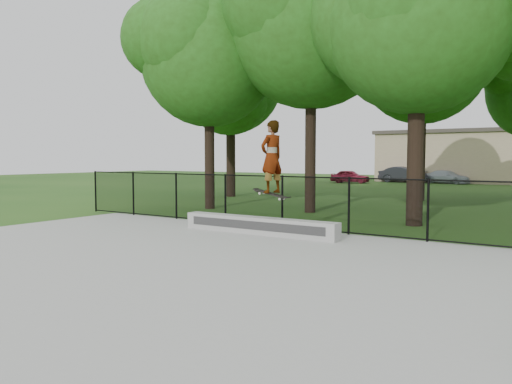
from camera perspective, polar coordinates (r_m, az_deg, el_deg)
ground at (r=9.59m, az=-15.40°, el=-8.58°), size 100.00×100.00×0.00m
concrete_slab at (r=9.59m, az=-15.40°, el=-8.41°), size 14.00×12.00×0.06m
grind_ledge at (r=13.08m, az=0.25°, el=-3.85°), size 4.53×0.40×0.44m
car_a at (r=40.72m, az=10.71°, el=1.76°), size 3.21×1.69×1.05m
car_b at (r=42.65m, az=16.53°, el=1.93°), size 3.66×1.65×1.30m
car_c at (r=41.89m, az=21.00°, el=1.61°), size 3.54×2.35×1.03m
skater_airborne at (r=12.71m, az=1.80°, el=3.92°), size 0.83×0.77×2.02m
chainlink_fence at (r=14.02m, az=3.02°, el=-1.14°), size 16.06×0.06×1.50m
tree_row at (r=20.86m, az=15.02°, el=16.68°), size 20.77×18.15×11.50m
distant_building at (r=45.06m, az=21.93°, el=3.84°), size 12.40×6.40×4.30m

